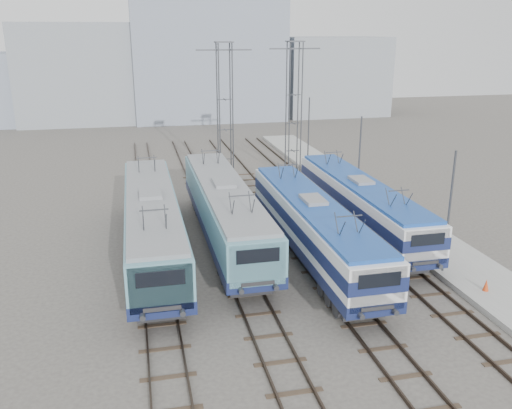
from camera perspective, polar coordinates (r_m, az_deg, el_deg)
The scene contains 15 objects.
ground at distance 26.72m, azimuth 5.03°, elevation -10.95°, with size 160.00×160.00×0.00m, color #514C47.
platform at distance 37.21m, azimuth 16.38°, elevation -2.87°, with size 4.00×70.00×0.30m, color #9E9E99.
locomotive_far_left at distance 31.84m, azimuth -10.88°, elevation -1.76°, with size 2.98×18.86×3.55m.
locomotive_center_left at distance 33.58m, azimuth -3.30°, elevation -0.45°, with size 2.97×18.76×3.53m.
locomotive_center_right at distance 31.17m, azimuth 6.07°, elevation -2.12°, with size 2.79×17.66×3.32m.
locomotive_far_right at distance 36.04m, azimuth 10.98°, elevation 0.31°, with size 2.71×17.13×3.22m.
catenary_tower_west at distance 45.29m, azimuth -3.28°, elevation 9.91°, with size 4.50×1.20×12.00m.
catenary_tower_east at distance 48.69m, azimuth 4.00°, elevation 10.45°, with size 4.50×1.20×12.00m.
mast_front at distance 30.51m, azimuth 19.63°, elevation -1.07°, with size 0.12×0.12×7.00m, color #3F4247.
mast_mid at distance 40.70m, azimuth 10.79°, elevation 4.23°, with size 0.12×0.12×7.00m, color #3F4247.
mast_rear at distance 51.68m, azimuth 5.54°, elevation 7.30°, with size 0.12×0.12×7.00m, color #3F4247.
safety_cone at distance 29.94m, azimuth 23.06°, elevation -7.81°, with size 0.30×0.30×0.61m, color #CF4016.
building_west at distance 84.71m, azimuth -17.66°, elevation 13.02°, with size 18.00×12.00×14.00m, color gray.
building_center at distance 85.11m, azimuth -5.23°, elevation 15.13°, with size 22.00×14.00×18.00m, color #848EA1.
building_east at distance 90.17m, azimuth 7.88°, elevation 13.27°, with size 16.00×12.00×12.00m, color gray.
Camera 1 is at (-7.39, -22.25, 12.80)m, focal length 38.00 mm.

